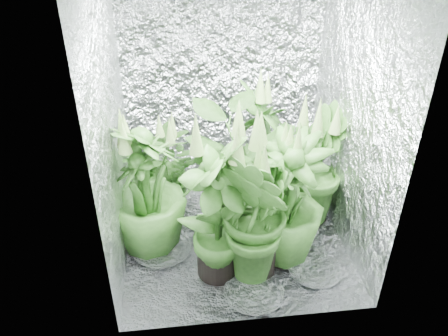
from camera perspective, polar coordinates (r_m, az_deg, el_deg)
The scene contains 12 objects.
ground at distance 3.40m, azimuth 1.30°, elevation -8.79°, with size 1.60×1.60×0.00m, color silver.
walls at distance 2.86m, azimuth 1.53°, elevation 6.76°, with size 1.62×1.62×2.00m.
plant_a at distance 3.51m, azimuth -8.05°, elevation 0.03°, with size 0.81×0.81×0.82m.
plant_b at distance 3.59m, azimuth 4.57°, elevation 3.36°, with size 0.68×0.68×1.10m.
plant_c at distance 3.40m, azimuth 11.75°, elevation 0.05°, with size 0.64×0.64×1.02m.
plant_d at distance 3.05m, azimuth -10.12°, elevation -2.89°, with size 0.78×0.78×1.08m.
plant_e at distance 3.06m, azimuth 3.76°, elevation -1.68°, with size 0.99×0.99×1.12m.
plant_f at distance 2.77m, azimuth -0.84°, elevation -5.42°, with size 0.73×0.73×1.15m.
plant_g at distance 2.79m, azimuth 4.35°, elevation -6.35°, with size 0.61×0.61×1.05m.
plant_h at distance 2.97m, azimuth 8.18°, elevation -4.44°, with size 0.74×0.74×1.03m.
circulation_fan at distance 3.61m, azimuth 10.66°, elevation -4.03°, with size 0.13×0.28×0.32m.
plant_label at distance 2.90m, azimuth 5.47°, elevation -9.50°, with size 0.05×0.01×0.08m, color white.
Camera 1 is at (-0.38, -2.58, 2.18)m, focal length 35.00 mm.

